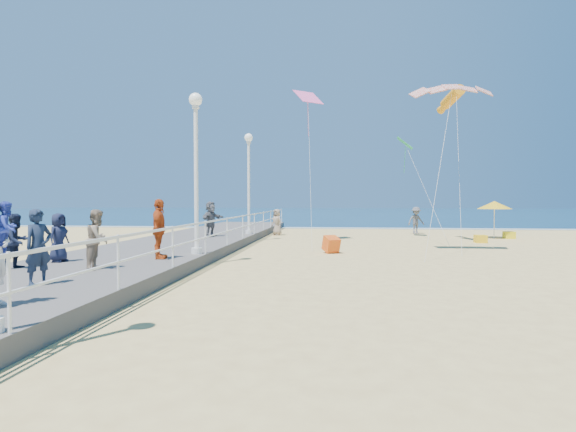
# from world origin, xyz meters

# --- Properties ---
(ground) EXTENTS (160.00, 160.00, 0.00)m
(ground) POSITION_xyz_m (0.00, 0.00, 0.00)
(ground) COLOR #E0C475
(ground) RESTS_ON ground
(ocean) EXTENTS (160.00, 90.00, 0.05)m
(ocean) POSITION_xyz_m (0.00, 65.00, 0.01)
(ocean) COLOR #0D2F4E
(ocean) RESTS_ON ground
(surf_line) EXTENTS (160.00, 1.20, 0.04)m
(surf_line) POSITION_xyz_m (0.00, 20.50, 0.03)
(surf_line) COLOR silver
(surf_line) RESTS_ON ground
(boardwalk) EXTENTS (5.00, 44.00, 0.40)m
(boardwalk) POSITION_xyz_m (-7.50, 0.00, 0.20)
(boardwalk) COLOR #66615C
(boardwalk) RESTS_ON ground
(railing) EXTENTS (0.05, 42.00, 0.55)m
(railing) POSITION_xyz_m (-5.05, 0.00, 1.25)
(railing) COLOR white
(railing) RESTS_ON boardwalk
(lamp_post_mid) EXTENTS (0.44, 0.44, 5.32)m
(lamp_post_mid) POSITION_xyz_m (-5.35, 0.00, 3.66)
(lamp_post_mid) COLOR white
(lamp_post_mid) RESTS_ON boardwalk
(lamp_post_far) EXTENTS (0.44, 0.44, 5.32)m
(lamp_post_far) POSITION_xyz_m (-5.35, 9.00, 3.66)
(lamp_post_far) COLOR white
(lamp_post_far) RESTS_ON boardwalk
(toddler_held) EXTENTS (0.40, 0.48, 0.91)m
(toddler_held) POSITION_xyz_m (-6.25, -7.48, 1.71)
(toddler_held) COLOR #3041B4
(toddler_held) RESTS_ON boardwalk
(spectator_0) EXTENTS (0.57, 0.68, 1.60)m
(spectator_0) POSITION_xyz_m (-6.94, -5.72, 1.20)
(spectator_0) COLOR #1A253A
(spectator_0) RESTS_ON boardwalk
(spectator_1) EXTENTS (0.67, 0.81, 1.55)m
(spectator_1) POSITION_xyz_m (-6.87, -3.49, 1.17)
(spectator_1) COLOR gray
(spectator_1) RESTS_ON boardwalk
(spectator_3) EXTENTS (0.66, 1.14, 1.83)m
(spectator_3) POSITION_xyz_m (-6.08, -1.40, 1.31)
(spectator_3) COLOR #BD4717
(spectator_3) RESTS_ON boardwalk
(spectator_4) EXTENTS (0.56, 0.76, 1.41)m
(spectator_4) POSITION_xyz_m (-8.70, -2.35, 1.11)
(spectator_4) COLOR #181D36
(spectator_4) RESTS_ON boardwalk
(spectator_5) EXTENTS (1.02, 1.69, 1.73)m
(spectator_5) POSITION_xyz_m (-6.87, 7.03, 1.27)
(spectator_5) COLOR #5A5A5F
(spectator_5) RESTS_ON boardwalk
(spectator_7) EXTENTS (0.62, 0.76, 1.43)m
(spectator_7) POSITION_xyz_m (-9.02, -3.64, 1.12)
(spectator_7) COLOR #161D32
(spectator_7) RESTS_ON boardwalk
(beach_walker_a) EXTENTS (1.28, 0.99, 1.75)m
(beach_walker_a) POSITION_xyz_m (4.46, 15.43, 0.88)
(beach_walker_a) COLOR #57565B
(beach_walker_a) RESTS_ON ground
(beach_walker_c) EXTENTS (0.95, 0.91, 1.64)m
(beach_walker_c) POSITION_xyz_m (-4.41, 13.26, 0.82)
(beach_walker_c) COLOR gray
(beach_walker_c) RESTS_ON ground
(box_kite) EXTENTS (0.82, 0.89, 0.74)m
(box_kite) POSITION_xyz_m (-0.92, 4.02, 0.30)
(box_kite) COLOR red
(box_kite) RESTS_ON ground
(beach_umbrella) EXTENTS (1.90, 1.90, 2.14)m
(beach_umbrella) POSITION_xyz_m (8.30, 12.31, 1.91)
(beach_umbrella) COLOR white
(beach_umbrella) RESTS_ON ground
(beach_chair_left) EXTENTS (0.55, 0.55, 0.40)m
(beach_chair_left) POSITION_xyz_m (6.66, 9.40, 0.20)
(beach_chair_left) COLOR yellow
(beach_chair_left) RESTS_ON ground
(beach_chair_right) EXTENTS (0.55, 0.55, 0.40)m
(beach_chair_right) POSITION_xyz_m (9.09, 12.21, 0.20)
(beach_chair_right) COLOR yellow
(beach_chair_right) RESTS_ON ground
(kite_parafoil) EXTENTS (3.32, 0.94, 0.65)m
(kite_parafoil) POSITION_xyz_m (3.95, 4.62, 6.82)
(kite_parafoil) COLOR red
(kite_windsock) EXTENTS (1.06, 3.01, 1.15)m
(kite_windsock) POSITION_xyz_m (5.10, 9.12, 7.39)
(kite_windsock) COLOR orange
(kite_diamond_pink) EXTENTS (1.66, 1.61, 0.81)m
(kite_diamond_pink) POSITION_xyz_m (-2.21, 9.12, 7.58)
(kite_diamond_pink) COLOR pink
(kite_diamond_green) EXTENTS (1.00, 1.21, 0.71)m
(kite_diamond_green) POSITION_xyz_m (3.26, 12.46, 5.52)
(kite_diamond_green) COLOR #26B260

